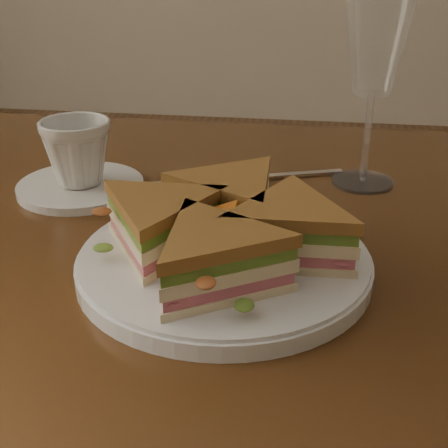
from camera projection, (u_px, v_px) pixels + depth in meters
The scene contains 9 objects.
table at pixel (203, 304), 0.72m from camera, with size 1.20×0.80×0.75m.
plate at pixel (224, 264), 0.59m from camera, with size 0.28×0.28×0.02m, color silver.
sandwich_wedges at pixel (224, 229), 0.58m from camera, with size 0.27×0.27×0.06m.
crisps_mound at pixel (224, 233), 0.58m from camera, with size 0.09×0.09×0.05m, color #CD681A, non-canonical shape.
spoon at pixel (241, 177), 0.80m from camera, with size 0.18×0.07×0.01m.
knife at pixel (172, 184), 0.79m from camera, with size 0.20×0.10×0.00m.
wine_glass at pixel (376, 47), 0.72m from camera, with size 0.08×0.08×0.24m.
saucer at pixel (81, 187), 0.77m from camera, with size 0.16×0.16×0.01m, color silver.
coffee_cup at pixel (77, 152), 0.75m from camera, with size 0.09×0.09×0.08m, color silver.
Camera 1 is at (0.11, -0.60, 1.05)m, focal length 50.00 mm.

